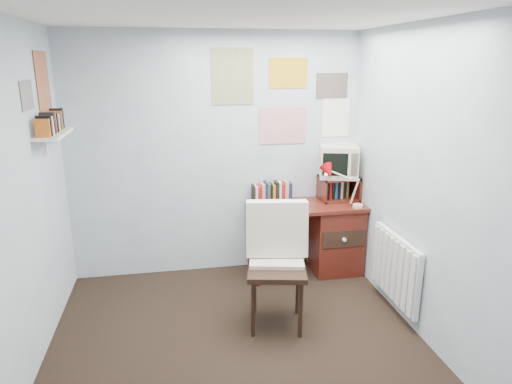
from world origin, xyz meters
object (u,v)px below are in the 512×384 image
desk (329,234)px  wall_shelf (54,134)px  desk_lamp (359,189)px  desk_chair (277,270)px  radiator (395,268)px  crt_tv (338,160)px  tv_riser (338,188)px

desk → wall_shelf: bearing=-171.6°
desk → desk_lamp: (0.22, -0.19, 0.55)m
desk_chair → radiator: bearing=13.4°
desk → radiator: bearing=-72.8°
desk_chair → wall_shelf: bearing=173.8°
radiator → desk_chair: bearing=-178.6°
wall_shelf → radiator: bearing=-10.9°
crt_tv → wall_shelf: 2.76m
desk_chair → desk_lamp: bearing=48.7°
desk_chair → tv_riser: 1.46m
desk → radiator: 0.97m
desk_lamp → desk_chair: bearing=-128.0°
radiator → desk: bearing=107.2°
desk_chair → radiator: desk_chair is taller
crt_tv → wall_shelf: size_ratio=0.63×
desk_chair → crt_tv: size_ratio=2.64×
wall_shelf → tv_riser: bearing=10.3°
desk_chair → crt_tv: crt_tv is taller
radiator → tv_riser: bearing=99.3°
radiator → crt_tv: bearing=99.6°
desk_chair → desk: bearing=61.8°
desk_lamp → tv_riser: size_ratio=0.97×
radiator → wall_shelf: wall_shelf is taller
crt_tv → tv_riser: bearing=-50.1°
desk → desk_lamp: bearing=-40.8°
tv_riser → desk_lamp: bearing=-71.3°
radiator → wall_shelf: 3.15m
desk_lamp → radiator: (0.07, -0.74, -0.53)m
desk_chair → radiator: size_ratio=1.29×
desk_chair → tv_riser: (0.93, 1.07, 0.37)m
desk_chair → tv_riser: bearing=61.0°
desk → desk_lamp: size_ratio=3.08×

